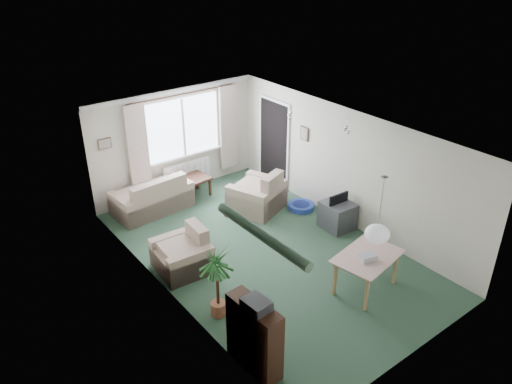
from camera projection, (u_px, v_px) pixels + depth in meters
ground at (266, 252)px, 9.34m from camera, size 6.50×6.50×0.00m
window at (183, 127)px, 11.04m from camera, size 1.80×0.03×1.30m
curtain_rod at (182, 94)px, 10.63m from camera, size 2.60×0.03×0.03m
curtain_left at (138, 150)px, 10.45m from camera, size 0.45×0.08×2.00m
curtain_right at (228, 127)px, 11.69m from camera, size 0.45×0.08×2.00m
radiator at (187, 173)px, 11.52m from camera, size 1.20×0.10×0.55m
doorway at (274, 144)px, 11.51m from camera, size 0.03×0.95×2.00m
pendant_lamp at (377, 234)px, 7.15m from camera, size 0.36×0.36×0.36m
tinsel_garland at (261, 235)px, 5.64m from camera, size 1.60×1.60×0.12m
bauble_cluster_a at (290, 113)px, 9.66m from camera, size 0.20×0.20×0.20m
bauble_cluster_b at (347, 127)px, 8.98m from camera, size 0.20×0.20×0.20m
wall_picture_back at (105, 144)px, 10.04m from camera, size 0.28×0.03×0.22m
wall_picture_right at (304, 134)px, 10.55m from camera, size 0.03×0.24×0.30m
sofa at (152, 193)px, 10.60m from camera, size 1.70×1.00×0.81m
armchair_corner at (257, 190)px, 10.62m from camera, size 1.29×1.26×0.91m
armchair_left at (181, 250)px, 8.69m from camera, size 0.91×0.95×0.80m
coffee_table at (188, 189)px, 11.15m from camera, size 1.07×0.67×0.45m
photo_frame at (184, 179)px, 10.93m from camera, size 0.12×0.04×0.16m
bookshelf at (254, 336)px, 6.65m from camera, size 0.33×0.88×1.06m
hifi_box at (257, 305)px, 6.31m from camera, size 0.31×0.37×0.14m
houseplant at (217, 283)px, 7.54m from camera, size 0.62×0.62×1.22m
dining_table at (366, 273)px, 8.25m from camera, size 1.14×0.86×0.64m
gift_box at (367, 258)px, 7.97m from camera, size 0.29×0.24×0.12m
tv_cube at (337, 215)px, 10.01m from camera, size 0.58×0.64×0.56m
pet_bed at (301, 206)px, 10.81m from camera, size 0.62×0.62×0.11m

